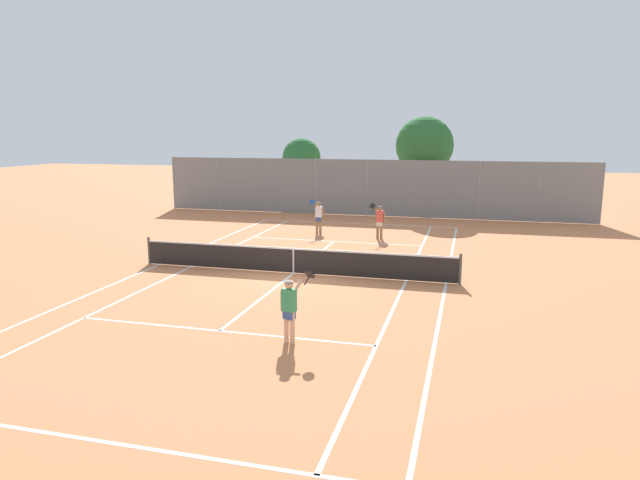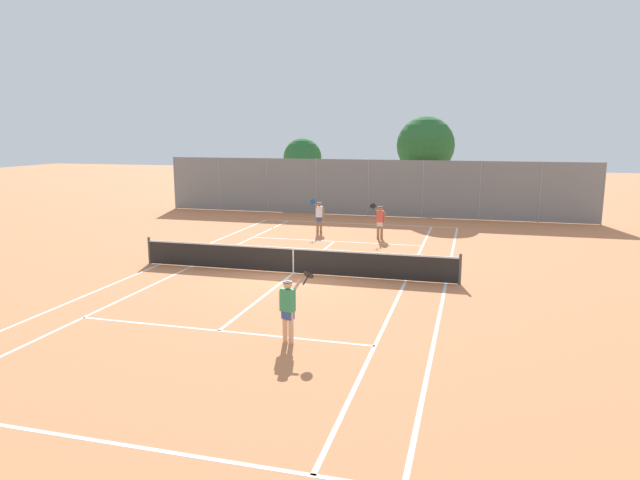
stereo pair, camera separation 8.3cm
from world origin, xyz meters
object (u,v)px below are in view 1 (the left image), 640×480
loose_tennis_ball_1 (272,227)px  player_near_side (290,307)px  tennis_net (293,260)px  loose_tennis_ball_0 (328,226)px  tree_behind_right (423,148)px  player_far_right (380,220)px  tree_behind_left (300,159)px  player_far_left (319,215)px

loose_tennis_ball_1 → player_near_side: bearing=-68.8°
tennis_net → loose_tennis_ball_0: bearing=97.3°
player_near_side → tree_behind_right: 24.15m
player_far_right → loose_tennis_ball_1: (-6.11, 1.60, -0.89)m
loose_tennis_ball_1 → tree_behind_left: (-1.28, 9.51, 3.23)m
tennis_net → loose_tennis_ball_1: tennis_net is taller
player_far_left → loose_tennis_ball_1: 3.07m
player_near_side → player_far_left: same height
player_far_right → player_near_side: bearing=-89.7°
tennis_net → loose_tennis_ball_0: (-1.32, 10.40, -0.48)m
tennis_net → tree_behind_right: size_ratio=1.97×
player_near_side → player_far_right: same height
loose_tennis_ball_0 → tree_behind_right: bearing=56.7°
loose_tennis_ball_1 → tree_behind_left: tree_behind_left is taller
tree_behind_left → tree_behind_right: bearing=-10.3°
player_near_side → player_far_right: 14.35m
loose_tennis_ball_1 → tree_behind_right: size_ratio=0.01×
player_near_side → tennis_net: bearing=106.8°
loose_tennis_ball_1 → loose_tennis_ball_0: bearing=22.4°
player_near_side → player_far_right: (-0.08, 14.35, 0.00)m
tree_behind_right → player_far_left: bearing=-117.0°
loose_tennis_ball_0 → loose_tennis_ball_1: (-2.83, -1.17, 0.00)m
tennis_net → tree_behind_left: (-5.43, 18.75, 2.75)m
player_far_left → tree_behind_left: bearing=111.7°
player_far_right → loose_tennis_ball_0: 4.39m
player_far_right → tree_behind_right: tree_behind_right is taller
player_far_left → loose_tennis_ball_1: player_far_left is taller
loose_tennis_ball_0 → tree_behind_left: tree_behind_left is taller
loose_tennis_ball_0 → tree_behind_right: tree_behind_right is taller
player_far_right → tree_behind_right: 10.15m
loose_tennis_ball_0 → tennis_net: bearing=-82.7°
player_far_left → loose_tennis_ball_0: bearing=90.1°
player_far_right → loose_tennis_ball_1: player_far_right is taller
tennis_net → tree_behind_right: (3.14, 17.18, 3.63)m
player_far_left → tree_behind_left: size_ratio=0.38×
tree_behind_left → tree_behind_right: 8.75m
tree_behind_right → loose_tennis_ball_1: bearing=-132.5°
tennis_net → player_far_right: size_ratio=6.76×
player_near_side → player_far_left: size_ratio=1.00×
loose_tennis_ball_0 → loose_tennis_ball_1: size_ratio=1.00×
player_far_right → tree_behind_left: 13.55m
loose_tennis_ball_0 → tree_behind_left: (-4.10, 8.34, 3.23)m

